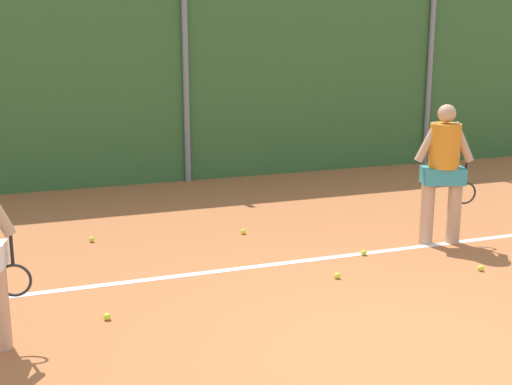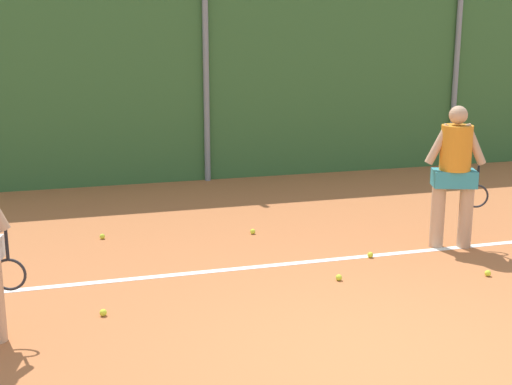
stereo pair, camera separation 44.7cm
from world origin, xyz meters
name	(u,v)px [view 1 (the left image)]	position (x,y,z in m)	size (l,w,h in m)	color
ground_plane	(299,271)	(0.00, 2.08, 0.00)	(27.71, 27.71, 0.00)	#B76638
hedge_fence_backdrop	(183,78)	(0.00, 7.05, 1.73)	(16.33, 0.25, 3.46)	#386633
fence_post_center	(186,74)	(0.00, 6.88, 1.81)	(0.10, 0.10, 3.62)	gray
fence_post_right	(430,69)	(4.71, 6.88, 1.81)	(0.10, 0.10, 3.62)	gray
court_baseline_paint	(289,262)	(0.00, 2.38, 0.00)	(11.93, 0.10, 0.01)	white
player_midcourt	(444,167)	(2.02, 2.44, 0.95)	(0.77, 0.43, 1.70)	tan
tennis_ball_1	(337,276)	(0.29, 1.74, 0.03)	(0.07, 0.07, 0.07)	#CCDB33
tennis_ball_2	(107,317)	(-2.14, 1.49, 0.03)	(0.07, 0.07, 0.07)	#CCDB33
tennis_ball_6	(364,253)	(0.92, 2.33, 0.03)	(0.07, 0.07, 0.07)	#CCDB33
tennis_ball_7	(92,240)	(-1.99, 3.91, 0.03)	(0.07, 0.07, 0.07)	#CCDB33
tennis_ball_8	(243,232)	(-0.12, 3.60, 0.03)	(0.07, 0.07, 0.07)	#CCDB33
tennis_ball_10	(481,268)	(1.86, 1.42, 0.03)	(0.07, 0.07, 0.07)	#CCDB33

